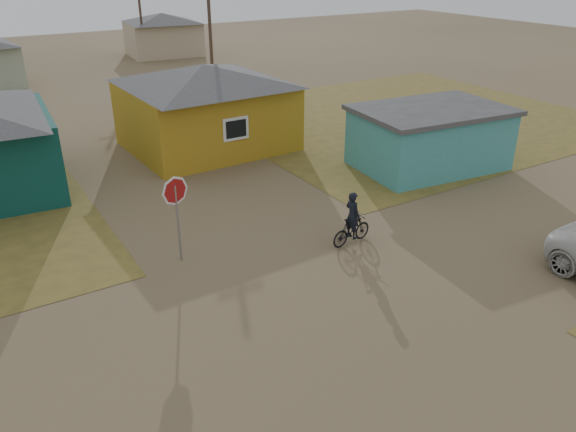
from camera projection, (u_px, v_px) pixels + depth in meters
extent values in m
plane|color=brown|center=(340.00, 302.00, 15.08)|extent=(120.00, 120.00, 0.00)
cube|color=olive|center=(402.00, 117.00, 31.71)|extent=(20.00, 18.00, 0.00)
cube|color=#AC811A|center=(207.00, 116.00, 26.38)|extent=(7.21, 6.24, 3.00)
pyramid|color=#3C3B3E|center=(204.00, 74.00, 25.55)|extent=(7.72, 6.76, 0.90)
cube|color=silver|center=(236.00, 129.00, 23.99)|extent=(1.20, 0.06, 1.00)
cube|color=black|center=(236.00, 129.00, 23.97)|extent=(0.95, 0.04, 0.75)
cube|color=teal|center=(429.00, 140.00, 24.07)|extent=(6.39, 4.61, 2.40)
cube|color=#3C3B3E|center=(433.00, 110.00, 23.51)|extent=(6.71, 4.93, 0.20)
cube|color=tan|center=(164.00, 39.00, 49.97)|extent=(6.41, 5.50, 2.80)
pyramid|color=#3C3B3E|center=(162.00, 18.00, 49.20)|extent=(6.95, 6.05, 0.80)
cylinder|color=#48362B|center=(210.00, 35.00, 33.36)|extent=(0.20, 0.20, 8.00)
cylinder|color=#48362B|center=(140.00, 11.00, 46.13)|extent=(0.20, 0.20, 8.00)
cylinder|color=gray|center=(178.00, 224.00, 16.63)|extent=(0.07, 0.07, 2.45)
imported|color=black|center=(352.00, 230.00, 17.91)|extent=(1.62, 0.63, 0.95)
imported|color=black|center=(352.00, 215.00, 17.68)|extent=(0.44, 0.61, 1.56)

